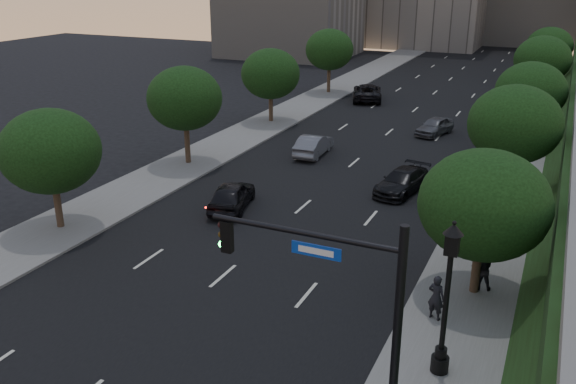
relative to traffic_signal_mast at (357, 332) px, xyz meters
The scene contains 24 objects.
ground 9.39m from the traffic_signal_mast, 166.22° to the left, with size 160.00×160.00×0.00m, color black.
road_surface 33.34m from the traffic_signal_mast, 104.67° to the left, with size 16.00×140.00×0.02m, color black.
sidewalk_right 32.31m from the traffic_signal_mast, 86.68° to the left, with size 4.50×140.00×0.15m, color slate.
sidewalk_left 37.26m from the traffic_signal_mast, 120.18° to the left, with size 4.50×140.00×0.15m, color slate.
office_block_filler 79.91m from the traffic_signal_mast, 115.51° to the left, with size 18.00×16.00×14.00m, color #9F9B92.
tree_right_a 10.24m from the traffic_signal_mast, 79.25° to the left, with size 5.20×5.20×6.24m.
tree_right_b 22.16m from the traffic_signal_mast, 85.05° to the left, with size 5.20×5.20×6.74m.
tree_right_c 35.11m from the traffic_signal_mast, 86.88° to the left, with size 5.20×5.20×6.24m.
tree_right_d 49.10m from the traffic_signal_mast, 87.77° to the left, with size 5.20×5.20×6.74m.
tree_right_e 64.09m from the traffic_signal_mast, 88.29° to the left, with size 5.20×5.20×6.24m.
tree_left_a 20.36m from the traffic_signal_mast, 156.68° to the left, with size 5.00×5.00×6.34m.
tree_left_b 27.43m from the traffic_signal_mast, 132.98° to the left, with size 5.00×5.00×6.71m.
tree_left_c 37.98m from the traffic_signal_mast, 119.48° to the left, with size 5.00×5.00×6.34m.
tree_left_d 50.64m from the traffic_signal_mast, 111.66° to the left, with size 5.00×5.00×6.71m.
traffic_signal_mast is the anchor object (origin of this frame).
street_lamp 4.55m from the traffic_signal_mast, 67.76° to the left, with size 0.64×0.64×5.62m.
sedan_near_left 18.80m from the traffic_signal_mast, 130.06° to the left, with size 1.86×4.62×1.57m, color black.
sedan_mid_left 28.30m from the traffic_signal_mast, 114.49° to the left, with size 1.60×4.58×1.51m, color slate.
sedan_far_left 47.47m from the traffic_signal_mast, 107.02° to the left, with size 2.75×5.96×1.66m, color black.
sedan_near_right 21.27m from the traffic_signal_mast, 100.73° to the left, with size 1.96×4.82×1.40m, color black.
sedan_far_right 35.28m from the traffic_signal_mast, 97.99° to the left, with size 1.69×4.20×1.43m, color #4F5156.
pedestrian_a 7.78m from the traffic_signal_mast, 83.31° to the left, with size 0.67×0.44×1.83m, color black.
pedestrian_b 10.91m from the traffic_signal_mast, 78.47° to the left, with size 0.89×0.69×1.83m, color black.
pedestrian_c 13.61m from the traffic_signal_mast, 87.02° to the left, with size 0.95×0.40×1.63m, color black.
Camera 1 is at (12.50, -15.53, 12.93)m, focal length 38.00 mm.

